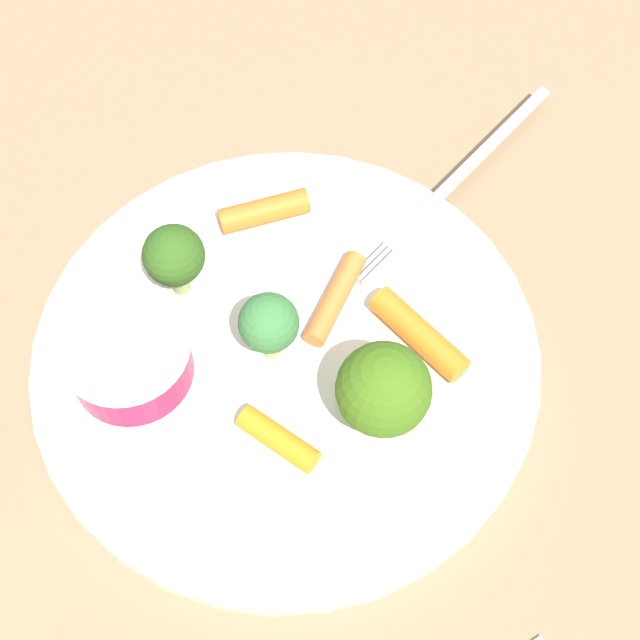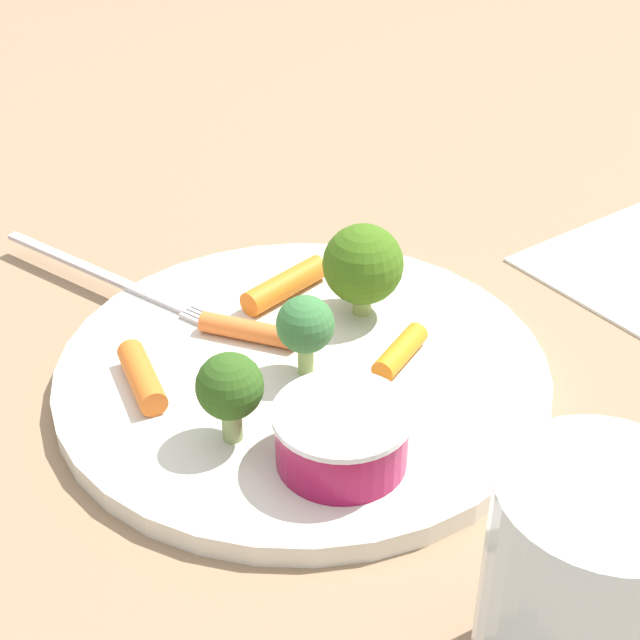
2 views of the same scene
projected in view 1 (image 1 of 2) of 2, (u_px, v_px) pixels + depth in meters
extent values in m
plane|color=#907253|center=(287.00, 360.00, 0.49)|extent=(2.40, 2.40, 0.00)
cylinder|color=silver|center=(286.00, 355.00, 0.48)|extent=(0.27, 0.27, 0.01)
cylinder|color=#981343|center=(129.00, 356.00, 0.46)|extent=(0.06, 0.06, 0.03)
cylinder|color=silver|center=(124.00, 343.00, 0.45)|extent=(0.07, 0.07, 0.00)
cylinder|color=#94C466|center=(270.00, 339.00, 0.47)|extent=(0.01, 0.01, 0.02)
sphere|color=#3A763C|center=(268.00, 319.00, 0.45)|extent=(0.03, 0.03, 0.03)
cylinder|color=#93AF66|center=(179.00, 278.00, 0.49)|extent=(0.01, 0.01, 0.02)
sphere|color=#30571B|center=(174.00, 255.00, 0.47)|extent=(0.03, 0.03, 0.03)
cylinder|color=#94B25E|center=(381.00, 411.00, 0.45)|extent=(0.01, 0.01, 0.01)
sphere|color=#3F6A18|center=(384.00, 390.00, 0.43)|extent=(0.05, 0.05, 0.05)
cylinder|color=orange|center=(335.00, 298.00, 0.48)|extent=(0.04, 0.05, 0.01)
cylinder|color=orange|center=(268.00, 210.00, 0.51)|extent=(0.05, 0.02, 0.01)
cylinder|color=orange|center=(278.00, 439.00, 0.44)|extent=(0.04, 0.04, 0.01)
cylinder|color=orange|center=(419.00, 334.00, 0.47)|extent=(0.05, 0.06, 0.02)
cube|color=#BEB7BB|center=(471.00, 165.00, 0.53)|extent=(0.12, 0.10, 0.00)
cube|color=#BEB7BB|center=(379.00, 268.00, 0.50)|extent=(0.02, 0.02, 0.00)
cube|color=#BEB7BB|center=(374.00, 265.00, 0.50)|extent=(0.02, 0.02, 0.00)
cube|color=#BEB7BB|center=(369.00, 261.00, 0.50)|extent=(0.02, 0.02, 0.00)
cube|color=#BEB7BB|center=(365.00, 258.00, 0.50)|extent=(0.02, 0.02, 0.00)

